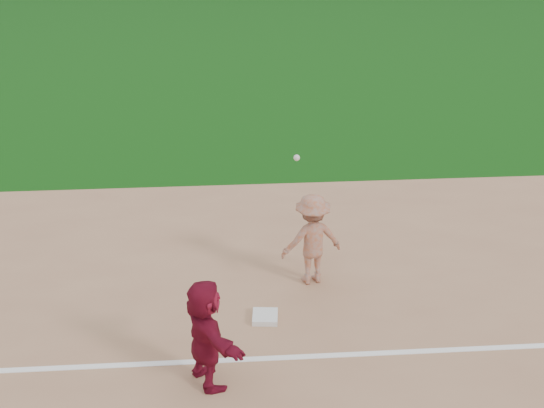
{
  "coord_description": "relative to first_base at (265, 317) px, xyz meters",
  "views": [
    {
      "loc": [
        -0.7,
        -8.37,
        6.3
      ],
      "look_at": [
        0.0,
        1.5,
        1.3
      ],
      "focal_mm": 45.0,
      "sensor_mm": 36.0,
      "label": 1
    }
  ],
  "objects": [
    {
      "name": "first_base",
      "position": [
        0.0,
        0.0,
        0.0
      ],
      "size": [
        0.42,
        0.42,
        0.09
      ],
      "primitive_type": "cube",
      "rotation": [
        0.0,
        0.0,
        -0.1
      ],
      "color": "silver",
      "rests_on": "infield_dirt"
    },
    {
      "name": "foul_line",
      "position": [
        0.2,
        -0.93,
        -0.04
      ],
      "size": [
        60.0,
        0.1,
        0.01
      ],
      "primitive_type": "cube",
      "color": "white",
      "rests_on": "infield_dirt"
    },
    {
      "name": "base_runner",
      "position": [
        -0.85,
        -1.33,
        0.75
      ],
      "size": [
        1.05,
        1.53,
        1.58
      ],
      "primitive_type": "imported",
      "rotation": [
        0.0,
        0.0,
        2.01
      ],
      "color": "maroon",
      "rests_on": "infield_dirt"
    },
    {
      "name": "first_base_play",
      "position": [
        0.83,
        1.03,
        0.74
      ],
      "size": [
        1.12,
        1.04,
        2.53
      ],
      "color": "gray",
      "rests_on": "infield_dirt"
    },
    {
      "name": "ground",
      "position": [
        0.2,
        -0.13,
        -0.06
      ],
      "size": [
        160.0,
        160.0,
        0.0
      ],
      "primitive_type": "plane",
      "color": "#0F430C",
      "rests_on": "ground"
    }
  ]
}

